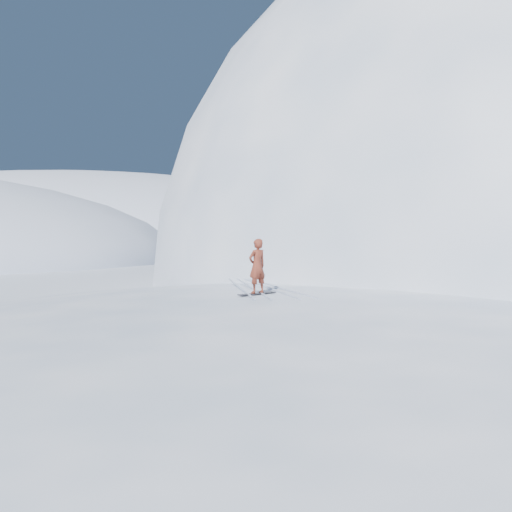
{
  "coord_description": "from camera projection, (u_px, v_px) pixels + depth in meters",
  "views": [
    {
      "loc": [
        -1.67,
        -11.56,
        4.34
      ],
      "look_at": [
        -1.09,
        4.5,
        3.5
      ],
      "focal_mm": 35.0,
      "sensor_mm": 36.0,
      "label": 1
    }
  ],
  "objects": [
    {
      "name": "ground",
      "position": [
        309.0,
        413.0,
        11.82
      ],
      "size": [
        400.0,
        400.0,
        0.0
      ],
      "primitive_type": "plane",
      "color": "white",
      "rests_on": "ground"
    },
    {
      "name": "near_ridge",
      "position": [
        328.0,
        376.0,
        14.85
      ],
      "size": [
        36.0,
        28.0,
        4.8
      ],
      "primitive_type": "ellipsoid",
      "color": "white",
      "rests_on": "ground"
    },
    {
      "name": "peak_shoulder",
      "position": [
        419.0,
        297.0,
        32.13
      ],
      "size": [
        28.0,
        24.0,
        18.0
      ],
      "primitive_type": "ellipsoid",
      "color": "white",
      "rests_on": "ground"
    },
    {
      "name": "far_ridge_c",
      "position": [
        79.0,
        248.0,
        120.17
      ],
      "size": [
        140.0,
        90.0,
        36.0
      ],
      "primitive_type": "ellipsoid",
      "color": "white",
      "rests_on": "ground"
    },
    {
      "name": "wind_bumps",
      "position": [
        278.0,
        385.0,
        13.91
      ],
      "size": [
        16.0,
        14.4,
        1.0
      ],
      "color": "white",
      "rests_on": "ground"
    },
    {
      "name": "snowboard",
      "position": [
        257.0,
        293.0,
        15.14
      ],
      "size": [
        1.21,
        0.97,
        0.02
      ],
      "primitive_type": "cube",
      "rotation": [
        0.0,
        0.0,
        0.63
      ],
      "color": "black",
      "rests_on": "near_ridge"
    },
    {
      "name": "snowboarder",
      "position": [
        257.0,
        266.0,
        15.1
      ],
      "size": [
        0.72,
        0.67,
        1.65
      ],
      "primitive_type": "imported",
      "rotation": [
        0.0,
        0.0,
        3.77
      ],
      "color": "maroon",
      "rests_on": "snowboard"
    },
    {
      "name": "board_tracks",
      "position": [
        259.0,
        287.0,
        16.81
      ],
      "size": [
        2.69,
        5.95,
        0.04
      ],
      "color": "silver",
      "rests_on": "ground"
    }
  ]
}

